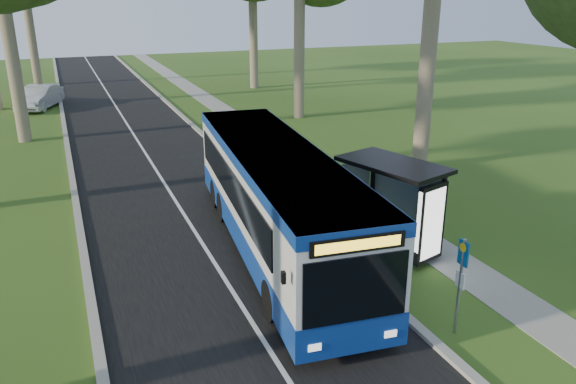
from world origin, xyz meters
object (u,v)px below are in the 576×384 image
object	(u,v)px
car_silver	(40,97)
bus_shelter	(404,193)
bus_stop_sign	(461,275)
litter_bin	(334,200)
bus	(276,200)
car_white	(25,95)

from	to	relation	value
car_silver	bus_shelter	bearing A→B (deg)	-48.75
bus_stop_sign	litter_bin	size ratio (longest dim) A/B	2.55
bus	litter_bin	xyz separation A→B (m)	(3.05, 2.17, -1.18)
car_white	car_silver	world-z (taller)	car_silver
bus	litter_bin	distance (m)	3.92
bus_stop_sign	bus_shelter	distance (m)	4.24
bus_stop_sign	car_white	world-z (taller)	bus_stop_sign
bus_stop_sign	litter_bin	bearing A→B (deg)	85.64
bus_shelter	car_silver	size ratio (longest dim) A/B	0.76
litter_bin	car_white	distance (m)	28.47
car_silver	car_white	bearing A→B (deg)	138.43
bus	car_white	xyz separation A→B (m)	(-7.69, 28.54, -0.98)
bus_shelter	car_white	size ratio (longest dim) A/B	0.92
bus	bus_shelter	xyz separation A→B (m)	(3.39, -1.61, 0.31)
bus_stop_sign	car_silver	xyz separation A→B (m)	(-8.99, 32.36, -0.71)
bus	car_silver	distance (m)	27.56
bus_stop_sign	litter_bin	world-z (taller)	bus_stop_sign
bus	car_white	size ratio (longest dim) A/B	3.13
bus_shelter	litter_bin	bearing A→B (deg)	78.11
litter_bin	car_silver	xyz separation A→B (m)	(-9.80, 24.53, 0.31)
bus_stop_sign	car_white	xyz separation A→B (m)	(-9.93, 34.20, -0.83)
bus_shelter	car_silver	xyz separation A→B (m)	(-10.14, 28.31, -1.18)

